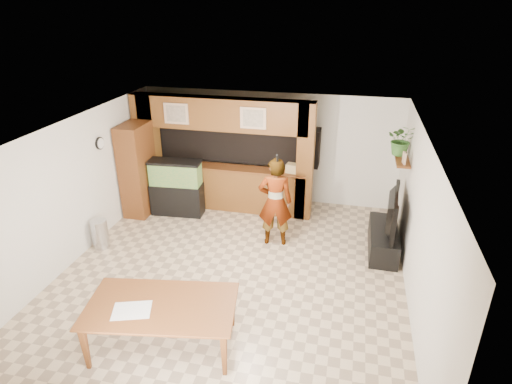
% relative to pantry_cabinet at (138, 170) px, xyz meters
% --- Properties ---
extents(floor, '(6.50, 6.50, 0.00)m').
position_rel_pantry_cabinet_xyz_m(floor, '(2.70, -1.85, -1.03)').
color(floor, '#C7AE8A').
rests_on(floor, ground).
extents(ceiling, '(6.50, 6.50, 0.00)m').
position_rel_pantry_cabinet_xyz_m(ceiling, '(2.70, -1.85, 1.57)').
color(ceiling, white).
rests_on(ceiling, wall_back).
extents(wall_back, '(6.00, 0.00, 6.00)m').
position_rel_pantry_cabinet_xyz_m(wall_back, '(2.70, 1.40, 0.27)').
color(wall_back, silver).
rests_on(wall_back, floor).
extents(wall_left, '(0.00, 6.50, 6.50)m').
position_rel_pantry_cabinet_xyz_m(wall_left, '(-0.30, -1.85, 0.27)').
color(wall_left, silver).
rests_on(wall_left, floor).
extents(wall_right, '(0.00, 6.50, 6.50)m').
position_rel_pantry_cabinet_xyz_m(wall_right, '(5.70, -1.85, 0.27)').
color(wall_right, silver).
rests_on(wall_right, floor).
extents(partition, '(4.20, 0.99, 2.60)m').
position_rel_pantry_cabinet_xyz_m(partition, '(1.75, 0.79, 0.28)').
color(partition, brown).
rests_on(partition, floor).
extents(wall_clock, '(0.05, 0.25, 0.25)m').
position_rel_pantry_cabinet_xyz_m(wall_clock, '(-0.27, -0.85, 0.87)').
color(wall_clock, black).
rests_on(wall_clock, wall_left).
extents(wall_shelf, '(0.25, 0.90, 0.04)m').
position_rel_pantry_cabinet_xyz_m(wall_shelf, '(5.55, 0.10, 0.67)').
color(wall_shelf, brown).
rests_on(wall_shelf, wall_right).
extents(pantry_cabinet, '(0.52, 0.85, 2.07)m').
position_rel_pantry_cabinet_xyz_m(pantry_cabinet, '(0.00, 0.00, 0.00)').
color(pantry_cabinet, brown).
rests_on(pantry_cabinet, floor).
extents(trash_can, '(0.32, 0.32, 0.58)m').
position_rel_pantry_cabinet_xyz_m(trash_can, '(-0.08, -1.60, -0.74)').
color(trash_can, '#B2B2B7').
rests_on(trash_can, floor).
extents(aquarium, '(1.16, 0.43, 1.28)m').
position_rel_pantry_cabinet_xyz_m(aquarium, '(0.85, 0.10, -0.41)').
color(aquarium, black).
rests_on(aquarium, floor).
extents(tv_stand, '(0.52, 1.42, 0.47)m').
position_rel_pantry_cabinet_xyz_m(tv_stand, '(5.35, -0.49, -0.80)').
color(tv_stand, black).
rests_on(tv_stand, floor).
extents(television, '(0.30, 1.37, 0.78)m').
position_rel_pantry_cabinet_xyz_m(television, '(5.35, -0.49, -0.17)').
color(television, black).
rests_on(television, tv_stand).
extents(photo_frame, '(0.06, 0.17, 0.22)m').
position_rel_pantry_cabinet_xyz_m(photo_frame, '(5.55, -0.18, 0.79)').
color(photo_frame, tan).
rests_on(photo_frame, wall_shelf).
extents(potted_plant, '(0.57, 0.50, 0.62)m').
position_rel_pantry_cabinet_xyz_m(potted_plant, '(5.52, 0.31, 0.99)').
color(potted_plant, '#346629').
rests_on(potted_plant, wall_shelf).
extents(person, '(0.73, 0.54, 1.82)m').
position_rel_pantry_cabinet_xyz_m(person, '(3.24, -0.67, -0.13)').
color(person, '#A18558').
rests_on(person, floor).
extents(microphone, '(0.04, 0.11, 0.18)m').
position_rel_pantry_cabinet_xyz_m(microphone, '(3.29, -0.83, 0.83)').
color(microphone, black).
rests_on(microphone, person).
extents(dining_table, '(2.19, 1.46, 0.72)m').
position_rel_pantry_cabinet_xyz_m(dining_table, '(2.25, -3.82, -0.68)').
color(dining_table, brown).
rests_on(dining_table, floor).
extents(newspaper_a, '(0.59, 0.51, 0.01)m').
position_rel_pantry_cabinet_xyz_m(newspaper_a, '(1.92, -3.98, -0.32)').
color(newspaper_a, silver).
rests_on(newspaper_a, dining_table).
extents(counter_box, '(0.32, 0.24, 0.20)m').
position_rel_pantry_cabinet_xyz_m(counter_box, '(3.40, 0.60, 0.10)').
color(counter_box, tan).
rests_on(counter_box, partition).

